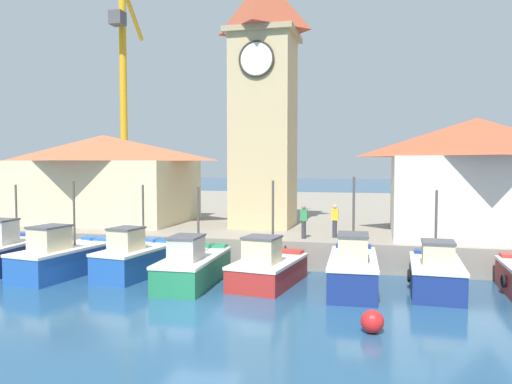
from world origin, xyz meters
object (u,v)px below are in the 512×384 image
object	(u,v)px
fishing_boat_left_inner	(136,258)
dock_worker_along_quay	(335,220)
dock_worker_near_tower	(304,221)
fishing_boat_mid_left	(193,266)
mooring_buoy	(372,321)
fishing_boat_mid_right	(353,269)
warehouse_left	(104,177)
fishing_boat_far_left	(9,251)
port_crane_near	(124,126)
fishing_boat_center	(268,268)
fishing_boat_right_inner	(436,273)
warehouse_right	(476,176)
fishing_boat_left_outer	(64,257)
clock_tower	(264,95)

from	to	relation	value
fishing_boat_left_inner	dock_worker_along_quay	xyz separation A→B (m)	(8.31, 4.50, 1.41)
dock_worker_near_tower	dock_worker_along_quay	size ratio (longest dim) A/B	1.00
fishing_boat_mid_left	mooring_buoy	world-z (taller)	fishing_boat_mid_left
fishing_boat_mid_right	warehouse_left	bearing A→B (deg)	152.19
fishing_boat_mid_left	fishing_boat_far_left	bearing A→B (deg)	175.63
mooring_buoy	dock_worker_near_tower	size ratio (longest dim) A/B	0.42
warehouse_left	dock_worker_along_quay	size ratio (longest dim) A/B	6.67
port_crane_near	dock_worker_near_tower	world-z (taller)	port_crane_near
fishing_boat_center	dock_worker_near_tower	bearing A→B (deg)	77.44
fishing_boat_far_left	dock_worker_along_quay	size ratio (longest dim) A/B	2.70
fishing_boat_right_inner	warehouse_right	distance (m)	7.96
fishing_boat_right_inner	dock_worker_along_quay	bearing A→B (deg)	134.04
fishing_boat_right_inner	warehouse_right	size ratio (longest dim) A/B	0.51
fishing_boat_left_outer	fishing_boat_center	world-z (taller)	fishing_boat_center
fishing_boat_far_left	dock_worker_along_quay	xyz separation A→B (m)	(14.82, 4.56, 1.36)
fishing_boat_far_left	fishing_boat_mid_right	distance (m)	15.93
fishing_boat_right_inner	warehouse_left	world-z (taller)	warehouse_left
fishing_boat_left_outer	dock_worker_near_tower	size ratio (longest dim) A/B	3.22
dock_worker_along_quay	fishing_boat_mid_left	bearing A→B (deg)	-135.23
fishing_boat_center	clock_tower	world-z (taller)	clock_tower
dock_worker_near_tower	dock_worker_along_quay	xyz separation A→B (m)	(1.42, 0.70, 0.00)
clock_tower	dock_worker_along_quay	xyz separation A→B (m)	(4.34, -3.39, -6.63)
fishing_boat_left_inner	clock_tower	size ratio (longest dim) A/B	0.28
fishing_boat_far_left	fishing_boat_left_inner	distance (m)	6.51
fishing_boat_left_inner	fishing_boat_right_inner	size ratio (longest dim) A/B	1.05
fishing_boat_far_left	fishing_boat_left_outer	bearing A→B (deg)	-10.31
fishing_boat_mid_left	fishing_boat_center	world-z (taller)	fishing_boat_center
dock_worker_along_quay	fishing_boat_right_inner	bearing A→B (deg)	-45.96
fishing_boat_left_outer	fishing_boat_left_inner	xyz separation A→B (m)	(3.16, 0.67, -0.01)
fishing_boat_far_left	clock_tower	distance (m)	15.39
warehouse_right	fishing_boat_center	bearing A→B (deg)	-142.47
fishing_boat_mid_left	mooring_buoy	distance (m)	8.48
fishing_boat_mid_right	warehouse_right	size ratio (longest dim) A/B	0.62
fishing_boat_left_inner	fishing_boat_mid_left	bearing A→B (deg)	-14.77
dock_worker_near_tower	fishing_boat_center	bearing A→B (deg)	-102.56
fishing_boat_left_inner	fishing_boat_mid_left	size ratio (longest dim) A/B	0.88
clock_tower	dock_worker_near_tower	distance (m)	8.32
fishing_boat_mid_right	fishing_boat_right_inner	world-z (taller)	fishing_boat_mid_right
fishing_boat_left_outer	dock_worker_near_tower	world-z (taller)	fishing_boat_left_outer
fishing_boat_right_inner	dock_worker_along_quay	xyz separation A→B (m)	(-4.24, 4.38, 1.45)
fishing_boat_center	mooring_buoy	size ratio (longest dim) A/B	6.49
fishing_boat_right_inner	dock_worker_near_tower	distance (m)	6.90
fishing_boat_far_left	fishing_boat_left_inner	bearing A→B (deg)	0.54
warehouse_right	fishing_boat_mid_left	bearing A→B (deg)	-147.99
fishing_boat_left_inner	fishing_boat_mid_right	world-z (taller)	fishing_boat_mid_right
warehouse_right	dock_worker_along_quay	size ratio (longest dim) A/B	5.19
fishing_boat_mid_right	port_crane_near	world-z (taller)	port_crane_near
fishing_boat_left_inner	fishing_boat_mid_right	size ratio (longest dim) A/B	0.86
fishing_boat_left_inner	warehouse_right	distance (m)	16.87
fishing_boat_left_outer	warehouse_left	size ratio (longest dim) A/B	0.48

